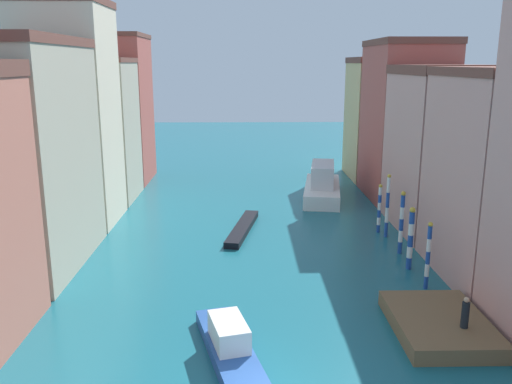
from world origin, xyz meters
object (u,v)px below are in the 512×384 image
at_px(mooring_pole_0, 428,255).
at_px(mooring_pole_3, 387,205).
at_px(vaporetto_white, 322,185).
at_px(person_on_dock, 465,314).
at_px(gondola_black, 243,228).
at_px(mooring_pole_1, 411,238).
at_px(mooring_pole_4, 379,208).
at_px(waterfront_dock, 439,324).
at_px(mooring_pole_2, 402,222).
at_px(motorboat_0, 229,343).

relative_size(mooring_pole_0, mooring_pole_3, 0.83).
bearing_deg(mooring_pole_3, mooring_pole_0, -90.76).
relative_size(mooring_pole_3, vaporetto_white, 0.46).
height_order(person_on_dock, mooring_pole_3, mooring_pole_3).
xyz_separation_m(person_on_dock, gondola_black, (-10.52, 17.51, -1.26)).
distance_m(mooring_pole_1, vaporetto_white, 18.97).
xyz_separation_m(mooring_pole_0, gondola_black, (-10.83, 11.26, -1.84)).
xyz_separation_m(mooring_pole_0, mooring_pole_4, (-0.17, 10.75, -0.10)).
bearing_deg(gondola_black, waterfront_dock, -59.23).
bearing_deg(mooring_pole_2, vaporetto_white, 101.39).
height_order(mooring_pole_2, mooring_pole_3, mooring_pole_3).
relative_size(waterfront_dock, gondola_black, 0.72).
distance_m(mooring_pole_0, gondola_black, 15.73).
xyz_separation_m(mooring_pole_1, mooring_pole_3, (0.21, 6.51, 0.37)).
relative_size(waterfront_dock, mooring_pole_4, 1.63).
bearing_deg(mooring_pole_0, mooring_pole_1, 91.49).
distance_m(waterfront_dock, mooring_pole_0, 5.53).
bearing_deg(mooring_pole_2, mooring_pole_4, 94.10).
height_order(person_on_dock, mooring_pole_0, mooring_pole_0).
height_order(person_on_dock, motorboat_0, person_on_dock).
height_order(waterfront_dock, vaporetto_white, vaporetto_white).
xyz_separation_m(mooring_pole_1, vaporetto_white, (-2.94, 18.72, -0.85)).
xyz_separation_m(person_on_dock, mooring_pole_4, (0.14, 17.00, 0.48)).
relative_size(mooring_pole_4, vaporetto_white, 0.36).
relative_size(person_on_dock, mooring_pole_2, 0.35).
bearing_deg(waterfront_dock, motorboat_0, -169.13).
distance_m(mooring_pole_4, gondola_black, 10.81).
bearing_deg(mooring_pole_3, waterfront_dock, -94.61).
height_order(mooring_pole_0, mooring_pole_2, mooring_pole_2).
bearing_deg(motorboat_0, mooring_pole_3, 55.45).
height_order(mooring_pole_1, motorboat_0, mooring_pole_1).
distance_m(person_on_dock, motorboat_0, 11.15).
height_order(mooring_pole_2, vaporetto_white, mooring_pole_2).
relative_size(person_on_dock, gondola_black, 0.18).
height_order(mooring_pole_3, gondola_black, mooring_pole_3).
distance_m(mooring_pole_0, vaporetto_white, 22.03).
relative_size(mooring_pole_3, gondola_black, 0.56).
bearing_deg(mooring_pole_1, mooring_pole_3, 88.17).
xyz_separation_m(mooring_pole_2, mooring_pole_4, (-0.34, 4.76, -0.30)).
distance_m(waterfront_dock, mooring_pole_3, 14.94).
xyz_separation_m(vaporetto_white, gondola_black, (-7.81, -10.55, -1.03)).
bearing_deg(motorboat_0, waterfront_dock, 10.87).
bearing_deg(waterfront_dock, gondola_black, 120.77).
xyz_separation_m(mooring_pole_2, vaporetto_white, (-3.19, 15.82, -1.01)).
xyz_separation_m(waterfront_dock, vaporetto_white, (-1.96, 26.96, 0.88)).
height_order(person_on_dock, gondola_black, person_on_dock).
relative_size(mooring_pole_3, motorboat_0, 0.66).
height_order(waterfront_dock, mooring_pole_2, mooring_pole_2).
height_order(mooring_pole_0, mooring_pole_4, mooring_pole_0).
xyz_separation_m(mooring_pole_0, vaporetto_white, (-3.02, 21.81, -0.81)).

